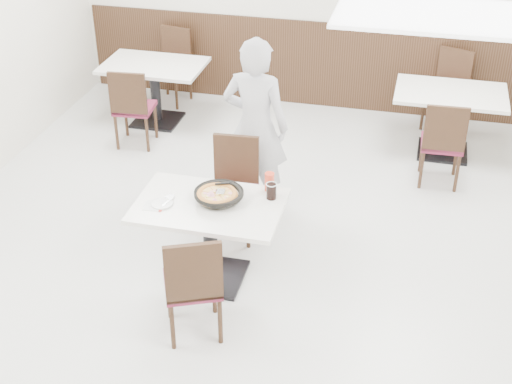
% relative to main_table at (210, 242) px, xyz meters
% --- Properties ---
extents(floor, '(7.00, 7.00, 0.00)m').
position_rel_main_table_xyz_m(floor, '(0.19, 0.33, -0.38)').
color(floor, beige).
rests_on(floor, ground).
extents(wainscot_back, '(5.90, 0.03, 1.10)m').
position_rel_main_table_xyz_m(wainscot_back, '(0.19, 3.81, 0.18)').
color(wainscot_back, black).
rests_on(wainscot_back, floor).
extents(fluo_panel_b, '(1.20, 0.60, 0.02)m').
position_rel_main_table_xyz_m(fluo_panel_b, '(1.69, -1.17, 2.40)').
color(fluo_panel_b, white).
rests_on(fluo_panel_b, ceiling).
extents(main_table, '(1.24, 0.86, 0.75)m').
position_rel_main_table_xyz_m(main_table, '(0.00, 0.00, 0.00)').
color(main_table, silver).
rests_on(main_table, floor).
extents(chair_near, '(0.55, 0.55, 0.95)m').
position_rel_main_table_xyz_m(chair_near, '(0.06, -0.67, 0.10)').
color(chair_near, black).
rests_on(chair_near, floor).
extents(chair_far, '(0.45, 0.45, 0.95)m').
position_rel_main_table_xyz_m(chair_far, '(0.01, 0.68, 0.10)').
color(chair_far, black).
rests_on(chair_far, floor).
extents(trivet, '(0.13, 0.13, 0.04)m').
position_rel_main_table_xyz_m(trivet, '(0.07, 0.05, 0.39)').
color(trivet, black).
rests_on(trivet, main_table).
extents(pizza_pan, '(0.33, 0.33, 0.01)m').
position_rel_main_table_xyz_m(pizza_pan, '(0.07, 0.07, 0.42)').
color(pizza_pan, black).
rests_on(pizza_pan, trivet).
extents(pizza, '(0.36, 0.36, 0.02)m').
position_rel_main_table_xyz_m(pizza, '(0.06, 0.05, 0.44)').
color(pizza, '#B77836').
rests_on(pizza, pizza_pan).
extents(pizza_server, '(0.08, 0.09, 0.00)m').
position_rel_main_table_xyz_m(pizza_server, '(0.08, 0.07, 0.47)').
color(pizza_server, white).
rests_on(pizza_server, pizza).
extents(napkin, '(0.16, 0.16, 0.00)m').
position_rel_main_table_xyz_m(napkin, '(-0.43, -0.14, 0.38)').
color(napkin, silver).
rests_on(napkin, main_table).
extents(side_plate, '(0.18, 0.18, 0.01)m').
position_rel_main_table_xyz_m(side_plate, '(-0.37, -0.10, 0.38)').
color(side_plate, silver).
rests_on(side_plate, napkin).
extents(fork, '(0.06, 0.16, 0.00)m').
position_rel_main_table_xyz_m(fork, '(-0.33, -0.07, 0.39)').
color(fork, white).
rests_on(fork, side_plate).
extents(cola_glass, '(0.09, 0.09, 0.13)m').
position_rel_main_table_xyz_m(cola_glass, '(0.47, 0.21, 0.44)').
color(cola_glass, black).
rests_on(cola_glass, main_table).
extents(red_cup, '(0.09, 0.09, 0.16)m').
position_rel_main_table_xyz_m(red_cup, '(0.43, 0.34, 0.45)').
color(red_cup, red).
rests_on(red_cup, main_table).
extents(diner_person, '(0.67, 0.46, 1.75)m').
position_rel_main_table_xyz_m(diner_person, '(0.09, 1.23, 0.50)').
color(diner_person, '#B2B1B6').
rests_on(diner_person, floor).
extents(bg_table_left, '(1.28, 0.92, 0.75)m').
position_rel_main_table_xyz_m(bg_table_left, '(-1.56, 2.85, 0.00)').
color(bg_table_left, silver).
rests_on(bg_table_left, floor).
extents(bg_chair_left_near, '(0.46, 0.46, 0.95)m').
position_rel_main_table_xyz_m(bg_chair_left_near, '(-1.58, 2.23, 0.10)').
color(bg_chair_left_near, black).
rests_on(bg_chair_left_near, floor).
extents(bg_chair_left_far, '(0.49, 0.49, 0.95)m').
position_rel_main_table_xyz_m(bg_chair_left_far, '(-1.58, 3.46, 0.10)').
color(bg_chair_left_far, black).
rests_on(bg_chair_left_far, floor).
extents(bg_table_right, '(1.25, 0.87, 0.75)m').
position_rel_main_table_xyz_m(bg_table_right, '(1.90, 2.84, 0.00)').
color(bg_table_right, silver).
rests_on(bg_table_right, floor).
extents(bg_chair_right_near, '(0.44, 0.44, 0.95)m').
position_rel_main_table_xyz_m(bg_chair_right_near, '(1.85, 2.16, 0.10)').
color(bg_chair_right_near, black).
rests_on(bg_chair_right_near, floor).
extents(bg_chair_right_far, '(0.55, 0.55, 0.95)m').
position_rel_main_table_xyz_m(bg_chair_right_far, '(1.86, 3.49, 0.10)').
color(bg_chair_right_far, black).
rests_on(bg_chair_right_far, floor).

